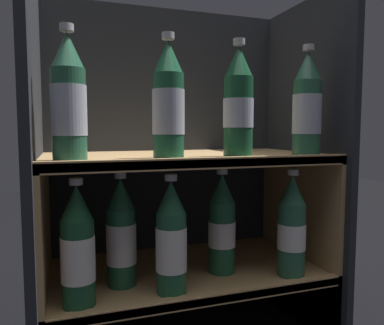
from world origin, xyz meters
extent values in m
cube|color=#23262B|center=(0.00, 0.39, 0.47)|extent=(0.75, 0.02, 0.93)
cube|color=#23262B|center=(-0.36, 0.19, 0.47)|extent=(0.02, 0.42, 0.93)
cube|color=#23262B|center=(0.36, 0.19, 0.47)|extent=(0.02, 0.42, 0.93)
cube|color=tan|center=(0.00, 0.19, 0.19)|extent=(0.71, 0.38, 0.02)
cube|color=tan|center=(0.00, 0.01, 0.19)|extent=(0.71, 0.02, 0.03)
cube|color=tan|center=(0.35, 0.19, 0.09)|extent=(0.01, 0.38, 0.18)
cube|color=tan|center=(0.00, 0.19, 0.50)|extent=(0.71, 0.38, 0.02)
cube|color=tan|center=(0.00, 0.01, 0.50)|extent=(0.71, 0.02, 0.03)
cube|color=tan|center=(-0.35, 0.19, 0.25)|extent=(0.01, 0.38, 0.49)
cube|color=tan|center=(0.35, 0.19, 0.25)|extent=(0.01, 0.38, 0.49)
cylinder|color=#285B42|center=(-0.29, 0.05, 0.60)|extent=(0.07, 0.07, 0.18)
cylinder|color=#ADB2C1|center=(-0.29, 0.05, 0.61)|extent=(0.07, 0.07, 0.10)
cone|color=#285B42|center=(-0.29, 0.05, 0.73)|extent=(0.06, 0.06, 0.07)
cylinder|color=#B7B7BC|center=(-0.29, 0.05, 0.77)|extent=(0.03, 0.03, 0.01)
cylinder|color=#1E5638|center=(-0.08, 0.05, 0.60)|extent=(0.07, 0.07, 0.18)
cylinder|color=#ADB2C1|center=(-0.08, 0.05, 0.61)|extent=(0.07, 0.07, 0.10)
cone|color=#1E5638|center=(-0.08, 0.05, 0.73)|extent=(0.06, 0.06, 0.07)
cylinder|color=#B7B7BC|center=(-0.08, 0.05, 0.77)|extent=(0.03, 0.03, 0.01)
cylinder|color=#194C2D|center=(0.09, 0.05, 0.60)|extent=(0.07, 0.07, 0.18)
cylinder|color=#ADB2C1|center=(0.09, 0.05, 0.61)|extent=(0.07, 0.07, 0.07)
cone|color=#194C2D|center=(0.09, 0.05, 0.73)|extent=(0.06, 0.06, 0.07)
cylinder|color=#B7B7BC|center=(0.09, 0.05, 0.77)|extent=(0.03, 0.03, 0.01)
cylinder|color=#285B42|center=(0.27, 0.05, 0.60)|extent=(0.07, 0.07, 0.18)
cylinder|color=#ADB2C1|center=(0.27, 0.05, 0.61)|extent=(0.07, 0.07, 0.10)
cone|color=#285B42|center=(0.27, 0.05, 0.73)|extent=(0.06, 0.06, 0.07)
cylinder|color=#B7B7BC|center=(0.27, 0.05, 0.77)|extent=(0.03, 0.03, 0.01)
cylinder|color=#194C2D|center=(-0.28, 0.05, 0.29)|extent=(0.07, 0.07, 0.18)
cylinder|color=white|center=(-0.28, 0.05, 0.30)|extent=(0.07, 0.07, 0.10)
cone|color=#194C2D|center=(-0.28, 0.05, 0.42)|extent=(0.06, 0.06, 0.07)
cylinder|color=#B7B7BC|center=(-0.28, 0.05, 0.47)|extent=(0.03, 0.03, 0.01)
cylinder|color=#1E5638|center=(-0.08, 0.05, 0.29)|extent=(0.07, 0.07, 0.18)
cylinder|color=white|center=(-0.08, 0.05, 0.30)|extent=(0.07, 0.07, 0.10)
cone|color=#1E5638|center=(-0.08, 0.05, 0.42)|extent=(0.06, 0.06, 0.07)
cylinder|color=#B7B7BC|center=(-0.08, 0.05, 0.47)|extent=(0.03, 0.03, 0.01)
cylinder|color=#285B42|center=(0.24, 0.05, 0.29)|extent=(0.07, 0.07, 0.18)
cylinder|color=white|center=(0.24, 0.05, 0.30)|extent=(0.07, 0.07, 0.06)
cone|color=#285B42|center=(0.24, 0.05, 0.42)|extent=(0.06, 0.06, 0.07)
cylinder|color=#B7B7BC|center=(0.24, 0.05, 0.47)|extent=(0.03, 0.03, 0.01)
cylinder|color=#1E5638|center=(-0.18, 0.13, 0.29)|extent=(0.07, 0.07, 0.18)
cylinder|color=white|center=(-0.18, 0.13, 0.30)|extent=(0.07, 0.07, 0.10)
cone|color=#1E5638|center=(-0.18, 0.13, 0.42)|extent=(0.06, 0.06, 0.07)
cylinder|color=#B7B7BC|center=(-0.18, 0.13, 0.47)|extent=(0.03, 0.03, 0.01)
cylinder|color=#1E5638|center=(0.08, 0.13, 0.29)|extent=(0.07, 0.07, 0.18)
cylinder|color=white|center=(0.08, 0.13, 0.30)|extent=(0.07, 0.07, 0.07)
cone|color=#1E5638|center=(0.08, 0.13, 0.42)|extent=(0.06, 0.06, 0.07)
cylinder|color=#B7B7BC|center=(0.08, 0.13, 0.47)|extent=(0.03, 0.03, 0.01)
camera|label=1|loc=(-0.30, -0.74, 0.57)|focal=35.00mm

